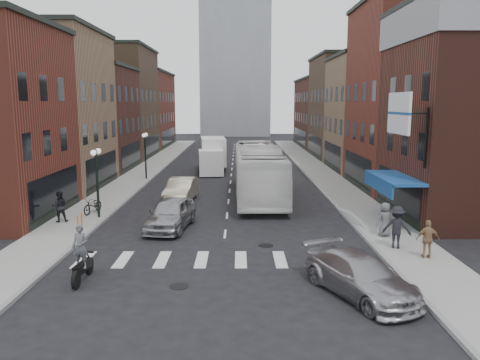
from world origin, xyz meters
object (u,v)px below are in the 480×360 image
at_px(billboard_sign, 401,115).
at_px(ped_right_c, 385,219).
at_px(parked_bicycle, 93,205).
at_px(ped_right_b, 428,239).
at_px(sedan_left_far, 181,190).
at_px(box_truck, 213,155).
at_px(curb_car, 360,275).
at_px(bike_rack, 80,222).
at_px(streetlamp_near, 97,170).
at_px(transit_bus, 258,171).
at_px(ped_left_solo, 60,206).
at_px(sedan_left_near, 171,214).
at_px(ped_right_a, 397,227).
at_px(streetlamp_far, 145,147).
at_px(motorcycle_rider, 81,255).

xyz_separation_m(billboard_sign, ped_right_c, (-0.63, -0.40, -5.14)).
xyz_separation_m(parked_bicycle, ped_right_b, (16.81, -8.21, 0.33)).
bearing_deg(parked_bicycle, sedan_left_far, 55.09).
xyz_separation_m(box_truck, curb_car, (6.82, -29.76, -0.90)).
relative_size(bike_rack, ped_right_b, 0.48).
distance_m(streetlamp_near, transit_bus, 11.54).
relative_size(billboard_sign, bike_rack, 4.62).
relative_size(curb_car, parked_bicycle, 2.62).
relative_size(transit_bus, parked_bicycle, 7.13).
distance_m(transit_bus, ped_left_solo, 13.63).
bearing_deg(parked_bicycle, ped_right_c, -2.86).
relative_size(transit_bus, curb_car, 2.72).
bearing_deg(sedan_left_near, ped_right_a, -11.57).
relative_size(streetlamp_near, ped_left_solo, 2.34).
xyz_separation_m(box_truck, ped_right_a, (9.75, -24.80, -0.50)).
bearing_deg(billboard_sign, curb_car, -116.41).
xyz_separation_m(streetlamp_far, sedan_left_far, (4.15, -8.84, -2.12)).
relative_size(sedan_left_far, curb_car, 0.97).
xyz_separation_m(streetlamp_near, bike_rack, (-0.20, -2.70, -2.36)).
xyz_separation_m(billboard_sign, streetlamp_far, (-15.99, 17.50, -3.22)).
xyz_separation_m(bike_rack, ped_right_b, (16.37, -4.51, 0.43)).
relative_size(transit_bus, ped_right_a, 6.93).
distance_m(box_truck, parked_bicycle, 19.04).
relative_size(transit_bus, sedan_left_near, 2.76).
height_order(transit_bus, parked_bicycle, transit_bus).
xyz_separation_m(streetlamp_near, streetlamp_far, (0.00, 14.00, 0.00)).
height_order(streetlamp_near, ped_left_solo, streetlamp_near).
xyz_separation_m(streetlamp_far, ped_right_c, (15.36, -17.90, -1.92)).
distance_m(box_truck, ped_right_c, 24.90).
bearing_deg(sedan_left_near, sedan_left_far, 100.36).
bearing_deg(parked_bicycle, streetlamp_far, 101.34).
xyz_separation_m(sedan_left_far, ped_right_a, (11.15, -10.98, 0.33)).
distance_m(motorcycle_rider, parked_bicycle, 10.89).
distance_m(curb_car, ped_right_b, 5.22).
distance_m(streetlamp_far, bike_rack, 16.87).
xyz_separation_m(streetlamp_far, parked_bicycle, (-0.64, -13.00, -2.27)).
xyz_separation_m(box_truck, sedan_left_near, (-1.09, -20.96, -0.79)).
xyz_separation_m(bike_rack, ped_right_c, (15.56, -1.20, 0.45)).
distance_m(sedan_left_far, ped_right_b, 17.25).
relative_size(billboard_sign, sedan_left_far, 0.77).
bearing_deg(sedan_left_far, ped_right_b, -40.94).
bearing_deg(ped_right_b, parked_bicycle, -20.88).
bearing_deg(sedan_left_far, ped_left_solo, -129.09).
relative_size(streetlamp_far, ped_right_a, 2.11).
bearing_deg(ped_right_c, ped_right_b, 82.20).
height_order(billboard_sign, sedan_left_far, billboard_sign).
bearing_deg(bike_rack, ped_right_a, -11.39).
distance_m(streetlamp_near, ped_left_solo, 2.84).
height_order(billboard_sign, box_truck, billboard_sign).
relative_size(box_truck, ped_left_solo, 4.40).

